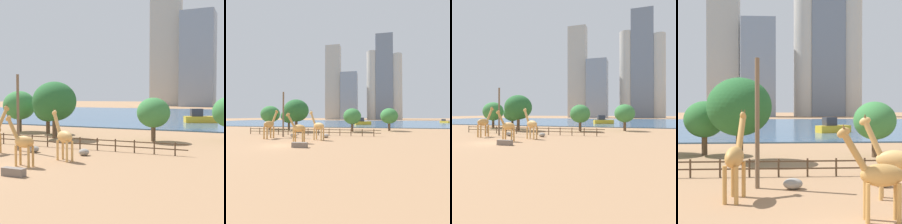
% 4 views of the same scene
% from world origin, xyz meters
% --- Properties ---
extents(ground_plane, '(400.00, 400.00, 0.00)m').
position_xyz_m(ground_plane, '(0.00, 80.00, 0.00)').
color(ground_plane, '#9E7551').
extents(harbor_water, '(180.00, 86.00, 0.20)m').
position_xyz_m(harbor_water, '(0.00, 77.00, 0.10)').
color(harbor_water, '#3D6084').
rests_on(harbor_water, ground).
extents(giraffe_tall, '(3.02, 0.90, 4.24)m').
position_xyz_m(giraffe_tall, '(1.44, 2.27, 2.03)').
color(giraffe_tall, '#C18C47').
rests_on(giraffe_tall, ground).
extents(giraffe_young, '(2.96, 1.73, 4.60)m').
position_xyz_m(giraffe_young, '(3.25, 5.66, 2.16)').
color(giraffe_young, tan).
rests_on(giraffe_young, ground).
extents(utility_pole, '(0.28, 0.28, 7.96)m').
position_xyz_m(utility_pole, '(-4.04, 8.65, 3.98)').
color(utility_pole, brown).
rests_on(utility_pole, ground).
extents(boulder_near_fence, '(1.03, 0.88, 0.66)m').
position_xyz_m(boulder_near_fence, '(3.70, 8.65, 0.33)').
color(boulder_near_fence, gray).
rests_on(boulder_near_fence, ground).
extents(boulder_by_pole, '(1.18, 0.88, 0.66)m').
position_xyz_m(boulder_by_pole, '(-1.88, 8.31, 0.33)').
color(boulder_by_pole, gray).
rests_on(boulder_by_pole, ground).
extents(feeding_trough, '(1.80, 0.60, 0.60)m').
position_xyz_m(feeding_trough, '(3.00, -0.80, 0.30)').
color(feeding_trough, '#72665B').
rests_on(feeding_trough, ground).
extents(enclosure_fence, '(26.12, 0.14, 1.30)m').
position_xyz_m(enclosure_fence, '(-0.27, 12.00, 0.76)').
color(enclosure_fence, '#4C3826').
rests_on(enclosure_fence, ground).
extents(tree_left_large, '(5.86, 5.86, 7.62)m').
position_xyz_m(tree_left_large, '(-6.06, 18.83, 4.96)').
color(tree_left_large, brown).
rests_on(tree_left_large, ground).
extents(tree_center_broad, '(4.18, 4.18, 5.49)m').
position_xyz_m(tree_center_broad, '(7.01, 21.02, 3.59)').
color(tree_center_broad, brown).
rests_on(tree_center_broad, ground).
extents(tree_right_tall, '(4.14, 4.14, 5.56)m').
position_xyz_m(tree_right_tall, '(-10.04, 23.19, 3.67)').
color(tree_right_tall, brown).
rests_on(tree_right_tall, ground).
extents(tree_right_small, '(5.08, 5.08, 6.47)m').
position_xyz_m(tree_right_small, '(-15.97, 24.06, 4.16)').
color(tree_right_small, brown).
rests_on(tree_right_small, ground).
extents(boat_sailboat, '(6.86, 4.74, 2.85)m').
position_xyz_m(boat_sailboat, '(8.13, 50.78, 1.17)').
color(boat_sailboat, gold).
rests_on(boat_sailboat, harbor_water).
extents(skyline_tower_needle, '(16.69, 15.50, 48.08)m').
position_xyz_m(skyline_tower_needle, '(-9.50, 159.22, 24.04)').
color(skyline_tower_needle, gray).
rests_on(skyline_tower_needle, ground).
extents(skyline_tower_glass, '(15.85, 8.75, 79.44)m').
position_xyz_m(skyline_tower_glass, '(-27.36, 163.30, 39.72)').
color(skyline_tower_glass, '#ADA89E').
rests_on(skyline_tower_glass, ground).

